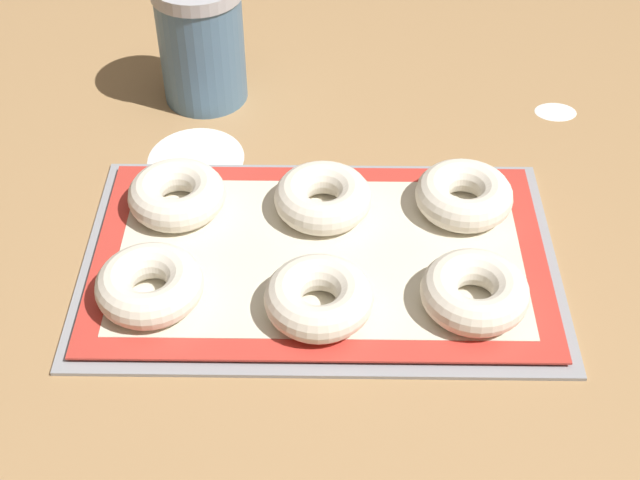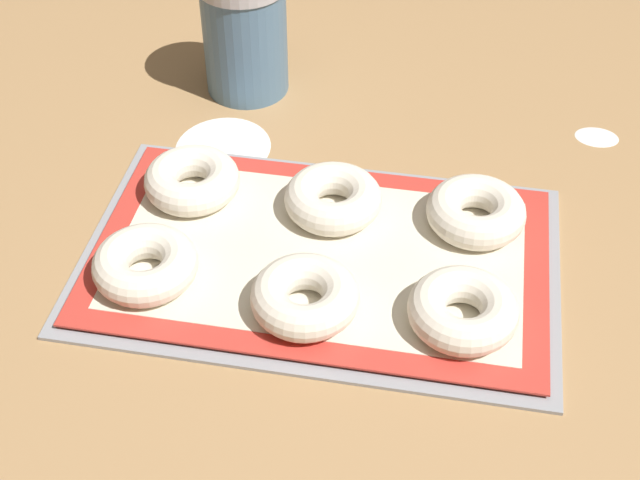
{
  "view_description": "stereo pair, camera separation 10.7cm",
  "coord_description": "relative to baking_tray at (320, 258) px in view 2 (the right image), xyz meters",
  "views": [
    {
      "loc": [
        0.02,
        -0.66,
        0.64
      ],
      "look_at": [
        0.01,
        -0.01,
        0.03
      ],
      "focal_mm": 50.0,
      "sensor_mm": 36.0,
      "label": 1
    },
    {
      "loc": [
        0.12,
        -0.65,
        0.64
      ],
      "look_at": [
        0.01,
        -0.01,
        0.03
      ],
      "focal_mm": 50.0,
      "sensor_mm": 36.0,
      "label": 2
    }
  ],
  "objects": [
    {
      "name": "bagel_front_center",
      "position": [
        -0.0,
        -0.08,
        0.03
      ],
      "size": [
        0.1,
        0.1,
        0.04
      ],
      "color": "silver",
      "rests_on": "baking_mat"
    },
    {
      "name": "flour_canister",
      "position": [
        -0.15,
        0.29,
        0.07
      ],
      "size": [
        0.11,
        0.11,
        0.15
      ],
      "color": "slate",
      "rests_on": "ground_plane"
    },
    {
      "name": "bagel_back_left",
      "position": [
        -0.15,
        0.07,
        0.03
      ],
      "size": [
        0.1,
        0.1,
        0.04
      ],
      "color": "silver",
      "rests_on": "baking_mat"
    },
    {
      "name": "baking_mat",
      "position": [
        0.0,
        0.0,
        0.01
      ],
      "size": [
        0.46,
        0.28,
        0.0
      ],
      "color": "red",
      "rests_on": "baking_tray"
    },
    {
      "name": "flour_patch_far",
      "position": [
        -0.15,
        0.17,
        -0.0
      ],
      "size": [
        0.11,
        0.12,
        0.0
      ],
      "color": "white",
      "rests_on": "ground_plane"
    },
    {
      "name": "baking_tray",
      "position": [
        0.0,
        0.0,
        0.0
      ],
      "size": [
        0.48,
        0.3,
        0.01
      ],
      "color": "#93969B",
      "rests_on": "ground_plane"
    },
    {
      "name": "bagel_front_right",
      "position": [
        0.15,
        -0.07,
        0.03
      ],
      "size": [
        0.1,
        0.1,
        0.04
      ],
      "color": "silver",
      "rests_on": "baking_mat"
    },
    {
      "name": "bagel_front_left",
      "position": [
        -0.16,
        -0.06,
        0.03
      ],
      "size": [
        0.1,
        0.1,
        0.04
      ],
      "color": "silver",
      "rests_on": "baking_mat"
    },
    {
      "name": "bagel_back_center",
      "position": [
        0.0,
        0.07,
        0.03
      ],
      "size": [
        0.1,
        0.1,
        0.04
      ],
      "color": "silver",
      "rests_on": "baking_mat"
    },
    {
      "name": "flour_patch_near",
      "position": [
        0.29,
        0.26,
        -0.0
      ],
      "size": [
        0.05,
        0.04,
        0.0
      ],
      "color": "white",
      "rests_on": "ground_plane"
    },
    {
      "name": "ground_plane",
      "position": [
        -0.01,
        0.01,
        -0.0
      ],
      "size": [
        2.8,
        2.8,
        0.0
      ],
      "primitive_type": "plane",
      "color": "#A87F51"
    },
    {
      "name": "bagel_back_right",
      "position": [
        0.15,
        0.07,
        0.03
      ],
      "size": [
        0.1,
        0.1,
        0.04
      ],
      "color": "silver",
      "rests_on": "baking_mat"
    }
  ]
}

